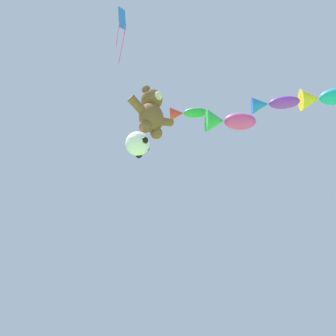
# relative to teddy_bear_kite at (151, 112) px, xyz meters

# --- Properties ---
(teddy_bear_kite) EXTENTS (2.11, 0.93, 2.15)m
(teddy_bear_kite) POSITION_rel_teddy_bear_kite_xyz_m (0.00, 0.00, 0.00)
(teddy_bear_kite) COLOR brown
(soccer_ball_kite) EXTENTS (0.92, 0.91, 0.84)m
(soccer_ball_kite) POSITION_rel_teddy_bear_kite_xyz_m (-0.40, 0.18, -1.55)
(soccer_ball_kite) COLOR white
(fish_kite_emerald) EXTENTS (1.55, 1.64, 0.61)m
(fish_kite_emerald) POSITION_rel_teddy_bear_kite_xyz_m (2.59, 0.63, 1.88)
(fish_kite_emerald) COLOR green
(fish_kite_magenta) EXTENTS (2.24, 2.12, 1.01)m
(fish_kite_magenta) POSITION_rel_teddy_bear_kite_xyz_m (3.62, -0.84, 1.12)
(fish_kite_magenta) COLOR #E53F9E
(fish_kite_violet) EXTENTS (1.77, 2.00, 0.73)m
(fish_kite_violet) POSITION_rel_teddy_bear_kite_xyz_m (4.72, -2.49, 1.74)
(fish_kite_violet) COLOR purple
(fish_kite_teal) EXTENTS (2.03, 2.27, 0.98)m
(fish_kite_teal) POSITION_rel_teddy_bear_kite_xyz_m (6.40, -4.06, 2.10)
(fish_kite_teal) COLOR #19ADB2
(diamond_kite) EXTENTS (0.88, 0.67, 2.98)m
(diamond_kite) POSITION_rel_teddy_bear_kite_xyz_m (-1.59, 0.15, 3.82)
(diamond_kite) COLOR blue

